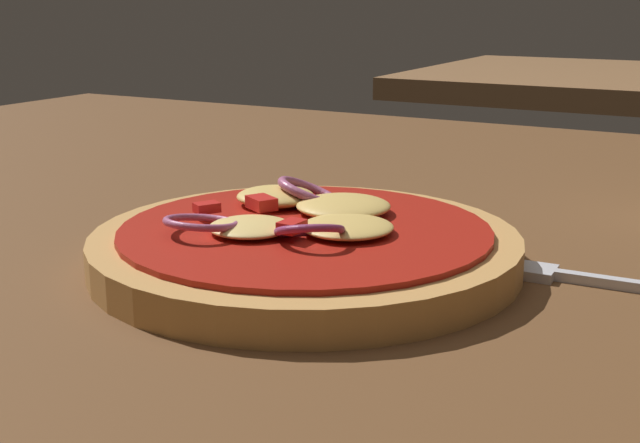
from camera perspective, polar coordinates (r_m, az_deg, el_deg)
dining_table at (r=0.47m, az=-5.11°, el=-4.40°), size 1.22×1.05×0.04m
pizza at (r=0.44m, az=-1.26°, el=-1.64°), size 0.22×0.22×0.04m
fork at (r=0.43m, az=19.13°, el=-3.93°), size 0.18×0.02×0.01m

